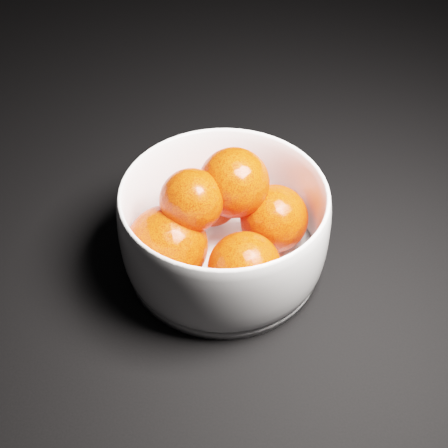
{
  "coord_description": "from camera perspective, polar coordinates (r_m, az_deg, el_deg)",
  "views": [
    {
      "loc": [
        0.27,
        -0.37,
        0.49
      ],
      "look_at": [
        0.25,
        0.07,
        0.06
      ],
      "focal_mm": 50.0,
      "sensor_mm": 36.0,
      "label": 1
    }
  ],
  "objects": [
    {
      "name": "orange_pile",
      "position": [
        0.62,
        -0.52,
        0.11
      ],
      "size": [
        0.18,
        0.16,
        0.12
      ],
      "color": "red",
      "rests_on": "bowl"
    },
    {
      "name": "bowl",
      "position": [
        0.62,
        -0.0,
        -0.34
      ],
      "size": [
        0.21,
        0.21,
        0.1
      ],
      "rotation": [
        0.0,
        0.0,
        0.2
      ],
      "color": "white",
      "rests_on": "ground"
    }
  ]
}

